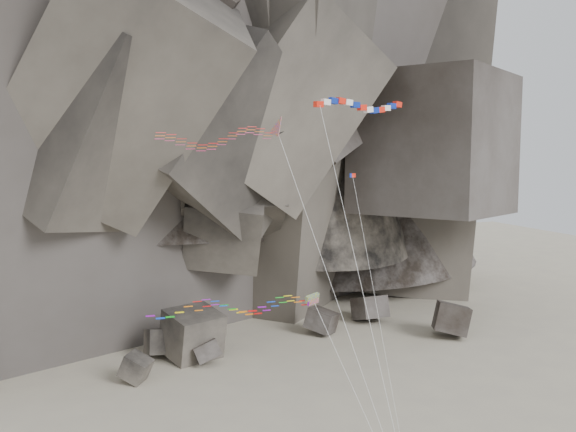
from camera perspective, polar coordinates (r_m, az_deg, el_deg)
name	(u,v)px	position (r m, az deg, el deg)	size (l,w,h in m)	color
headland	(136,56)	(116.38, -13.37, 13.64)	(110.00, 70.00, 84.00)	#595249
boulder_field	(174,347)	(82.17, -10.13, -11.36)	(72.59, 16.95, 9.05)	#47423F
delta_kite	(213,137)	(47.52, -6.67, 6.98)	(14.78, 13.70, 27.84)	red
banner_kite	(361,108)	(53.80, 6.50, 9.52)	(9.29, 15.18, 29.28)	red
parafoil_kite	(228,306)	(46.11, -5.40, -7.98)	(16.19, 9.71, 14.73)	#C7E20C
pennant_kite	(369,265)	(48.16, 7.18, -4.30)	(0.78, 10.60, 23.31)	red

